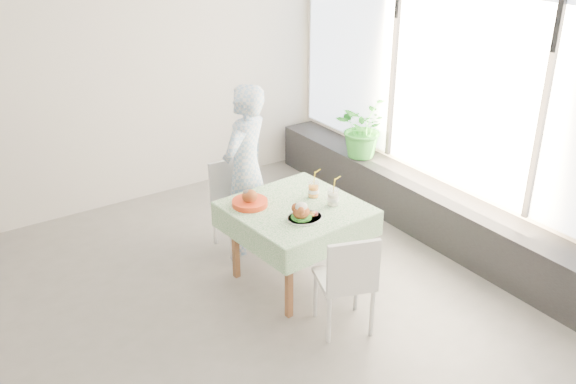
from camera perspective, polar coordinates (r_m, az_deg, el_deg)
floor at (r=5.28m, az=-9.55°, el=-12.08°), size 6.00×6.00×0.00m
wall_back at (r=6.84m, az=-19.45°, el=8.81°), size 6.00×0.02×2.80m
wall_front at (r=2.77m, az=11.57°, el=-15.22°), size 6.00×0.02×2.80m
wall_right at (r=6.29m, az=15.22°, el=8.00°), size 0.02×5.00×2.80m
window_pane at (r=6.20m, az=15.29°, el=10.16°), size 0.01×4.80×2.18m
window_ledge at (r=6.57m, az=12.92°, el=-1.86°), size 0.40×4.80×0.50m
cafe_table at (r=5.57m, az=0.71°, el=-3.87°), size 1.12×1.12×0.74m
chair_far at (r=6.23m, az=-4.47°, el=-2.65°), size 0.42×0.42×0.86m
chair_near at (r=5.12m, az=5.00°, el=-9.40°), size 0.52×0.52×0.86m
diner at (r=5.97m, az=-3.79°, el=1.96°), size 0.71×0.63×1.64m
main_dish at (r=5.21m, az=1.33°, el=-1.95°), size 0.31×0.31×0.16m
juice_cup_orange at (r=5.58m, az=2.28°, el=0.19°), size 0.10×0.10×0.28m
juice_cup_lemonade at (r=5.45m, az=4.03°, el=-0.50°), size 0.10×0.10×0.29m
second_dish at (r=5.45m, az=-3.42°, el=-0.79°), size 0.30×0.30×0.14m
potted_plant at (r=7.07m, az=6.56°, el=5.79°), size 0.79×0.77×0.67m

